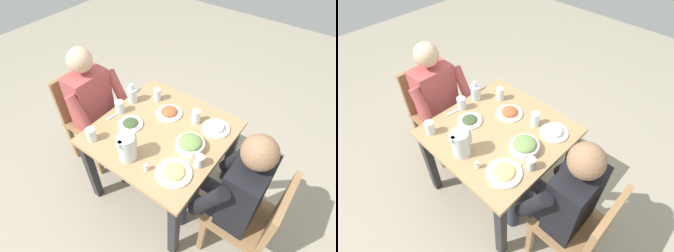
{
  "view_description": "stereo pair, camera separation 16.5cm",
  "coord_description": "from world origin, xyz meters",
  "views": [
    {
      "loc": [
        -1.03,
        -0.83,
        2.1
      ],
      "look_at": [
        0.05,
        -0.02,
        0.74
      ],
      "focal_mm": 28.31,
      "sensor_mm": 36.0,
      "label": 1
    },
    {
      "loc": [
        -0.93,
        -0.95,
        2.1
      ],
      "look_at": [
        0.05,
        -0.02,
        0.74
      ],
      "focal_mm": 28.31,
      "sensor_mm": 36.0,
      "label": 2
    }
  ],
  "objects": [
    {
      "name": "plate_fries",
      "position": [
        -0.25,
        -0.29,
        0.73
      ],
      "size": [
        0.23,
        0.23,
        0.04
      ],
      "color": "white",
      "rests_on": "dining_table"
    },
    {
      "name": "plate_rice_curry",
      "position": [
        0.18,
        0.07,
        0.74
      ],
      "size": [
        0.2,
        0.2,
        0.06
      ],
      "color": "white",
      "rests_on": "dining_table"
    },
    {
      "name": "salt_shaker",
      "position": [
        -0.33,
        -0.13,
        0.74
      ],
      "size": [
        0.03,
        0.03,
        0.05
      ],
      "color": "white",
      "rests_on": "dining_table"
    },
    {
      "name": "ground_plane",
      "position": [
        0.0,
        0.0,
        0.0
      ],
      "size": [
        8.0,
        8.0,
        0.0
      ],
      "primitive_type": "plane",
      "color": "#9E937F"
    },
    {
      "name": "salad_bowl",
      "position": [
        -0.01,
        -0.25,
        0.76
      ],
      "size": [
        0.19,
        0.19,
        0.09
      ],
      "color": "white",
      "rests_on": "dining_table"
    },
    {
      "name": "water_glass_by_pitcher",
      "position": [
        0.22,
        -0.15,
        0.77
      ],
      "size": [
        0.06,
        0.06,
        0.11
      ],
      "primitive_type": "cylinder",
      "color": "silver",
      "rests_on": "dining_table"
    },
    {
      "name": "water_glass_far_right",
      "position": [
        -0.36,
        0.34,
        0.77
      ],
      "size": [
        0.07,
        0.07,
        0.1
      ],
      "primitive_type": "cylinder",
      "color": "silver",
      "rests_on": "dining_table"
    },
    {
      "name": "oil_carafe",
      "position": [
        0.12,
        0.39,
        0.77
      ],
      "size": [
        0.08,
        0.08,
        0.16
      ],
      "color": "silver",
      "rests_on": "dining_table"
    },
    {
      "name": "water_glass_center",
      "position": [
        -0.1,
        -0.38,
        0.76
      ],
      "size": [
        0.06,
        0.06,
        0.09
      ],
      "primitive_type": "cylinder",
      "color": "silver",
      "rests_on": "dining_table"
    },
    {
      "name": "diner_far",
      "position": [
        -0.06,
        0.6,
        0.64
      ],
      "size": [
        0.48,
        0.53,
        1.17
      ],
      "color": "#B24C4C",
      "rests_on": "ground_plane"
    },
    {
      "name": "chair_far",
      "position": [
        -0.06,
        0.81,
        0.5
      ],
      "size": [
        0.4,
        0.4,
        0.88
      ],
      "color": "#997047",
      "rests_on": "ground_plane"
    },
    {
      "name": "plate_yoghurt",
      "position": [
        0.25,
        -0.3,
        0.74
      ],
      "size": [
        0.2,
        0.2,
        0.06
      ],
      "color": "white",
      "rests_on": "dining_table"
    },
    {
      "name": "knife_near",
      "position": [
        -0.07,
        0.39,
        0.72
      ],
      "size": [
        0.19,
        0.04,
        0.01
      ],
      "primitive_type": "cube",
      "rotation": [
        0.0,
        0.0,
        -0.14
      ],
      "color": "silver",
      "rests_on": "dining_table"
    },
    {
      "name": "diner_near",
      "position": [
        -0.1,
        -0.6,
        0.64
      ],
      "size": [
        0.48,
        0.53,
        1.17
      ],
      "color": "black",
      "rests_on": "ground_plane"
    },
    {
      "name": "water_pitcher",
      "position": [
        -0.32,
        0.03,
        0.81
      ],
      "size": [
        0.16,
        0.12,
        0.19
      ],
      "color": "silver",
      "rests_on": "dining_table"
    },
    {
      "name": "fork_near",
      "position": [
        -0.2,
        -0.33,
        0.72
      ],
      "size": [
        0.17,
        0.08,
        0.01
      ],
      "primitive_type": "cube",
      "rotation": [
        0.0,
        0.0,
        0.3
      ],
      "color": "silver",
      "rests_on": "dining_table"
    },
    {
      "name": "plate_dolmas",
      "position": [
        -0.09,
        0.22,
        0.73
      ],
      "size": [
        0.18,
        0.18,
        0.04
      ],
      "color": "white",
      "rests_on": "dining_table"
    },
    {
      "name": "chair_near",
      "position": [
        -0.1,
        -0.81,
        0.5
      ],
      "size": [
        0.4,
        0.4,
        0.88
      ],
      "color": "#997047",
      "rests_on": "ground_plane"
    },
    {
      "name": "water_glass_far_left",
      "position": [
        -0.03,
        0.39,
        0.77
      ],
      "size": [
        0.07,
        0.07,
        0.1
      ],
      "primitive_type": "cylinder",
      "color": "silver",
      "rests_on": "dining_table"
    },
    {
      "name": "water_glass_near_left",
      "position": [
        0.26,
        0.25,
        0.77
      ],
      "size": [
        0.06,
        0.06,
        0.1
      ],
      "primitive_type": "cylinder",
      "color": "silver",
      "rests_on": "dining_table"
    },
    {
      "name": "dining_table",
      "position": [
        0.0,
        0.0,
        0.6
      ],
      "size": [
        0.92,
        0.92,
        0.72
      ],
      "color": "tan",
      "rests_on": "ground_plane"
    }
  ]
}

